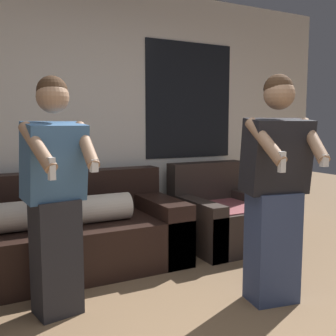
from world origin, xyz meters
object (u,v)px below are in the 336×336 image
at_px(couch, 64,236).
at_px(person_right, 275,191).
at_px(person_left, 55,196).
at_px(armchair, 222,218).

height_order(couch, person_right, person_right).
bearing_deg(person_right, person_left, 159.87).
xyz_separation_m(couch, person_left, (-0.23, -0.83, 0.51)).
relative_size(couch, person_left, 1.31).
xyz_separation_m(person_left, person_right, (1.43, -0.52, 0.00)).
bearing_deg(person_right, armchair, 70.26).
bearing_deg(armchair, person_right, -109.74).
relative_size(couch, armchair, 2.28).
height_order(couch, person_left, person_left).
xyz_separation_m(armchair, person_left, (-1.89, -0.77, 0.53)).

